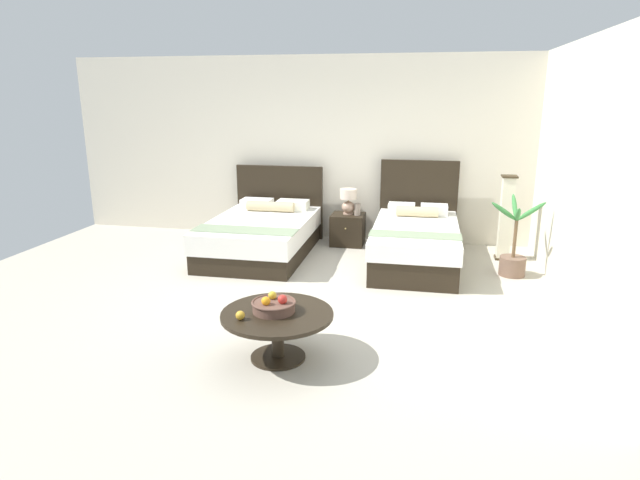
{
  "coord_description": "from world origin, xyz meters",
  "views": [
    {
      "loc": [
        1.26,
        -5.65,
        2.3
      ],
      "look_at": [
        0.0,
        0.48,
        0.59
      ],
      "focal_mm": 30.18,
      "sensor_mm": 36.0,
      "label": 1
    }
  ],
  "objects_px": {
    "nightstand": "(348,229)",
    "floor_lamp_corner": "(506,218)",
    "coffee_table": "(277,322)",
    "loose_apple": "(240,315)",
    "vase": "(357,209)",
    "fruit_bowl": "(274,305)",
    "table_lamp": "(348,200)",
    "bed_near_corner": "(415,241)",
    "bed_near_window": "(262,234)",
    "potted_palm": "(513,256)"
  },
  "relations": [
    {
      "from": "coffee_table",
      "to": "floor_lamp_corner",
      "type": "distance_m",
      "value": 4.26
    },
    {
      "from": "table_lamp",
      "to": "bed_near_window",
      "type": "bearing_deg",
      "value": -145.91
    },
    {
      "from": "bed_near_window",
      "to": "coffee_table",
      "type": "distance_m",
      "value": 3.3
    },
    {
      "from": "bed_near_corner",
      "to": "nightstand",
      "type": "bearing_deg",
      "value": 144.64
    },
    {
      "from": "table_lamp",
      "to": "floor_lamp_corner",
      "type": "height_order",
      "value": "floor_lamp_corner"
    },
    {
      "from": "floor_lamp_corner",
      "to": "bed_near_window",
      "type": "bearing_deg",
      "value": -172.57
    },
    {
      "from": "coffee_table",
      "to": "potted_palm",
      "type": "distance_m",
      "value": 3.69
    },
    {
      "from": "bed_near_window",
      "to": "floor_lamp_corner",
      "type": "distance_m",
      "value": 3.5
    },
    {
      "from": "bed_near_corner",
      "to": "table_lamp",
      "type": "xyz_separation_m",
      "value": [
        -1.07,
        0.78,
        0.39
      ]
    },
    {
      "from": "vase",
      "to": "loose_apple",
      "type": "height_order",
      "value": "vase"
    },
    {
      "from": "bed_near_corner",
      "to": "nightstand",
      "type": "xyz_separation_m",
      "value": [
        -1.07,
        0.76,
        -0.08
      ]
    },
    {
      "from": "floor_lamp_corner",
      "to": "coffee_table",
      "type": "bearing_deg",
      "value": -123.31
    },
    {
      "from": "bed_near_window",
      "to": "coffee_table",
      "type": "height_order",
      "value": "bed_near_window"
    },
    {
      "from": "table_lamp",
      "to": "potted_palm",
      "type": "height_order",
      "value": "potted_palm"
    },
    {
      "from": "vase",
      "to": "loose_apple",
      "type": "bearing_deg",
      "value": -96.36
    },
    {
      "from": "bed_near_window",
      "to": "loose_apple",
      "type": "bearing_deg",
      "value": -75.45
    },
    {
      "from": "bed_near_window",
      "to": "vase",
      "type": "xyz_separation_m",
      "value": [
        1.31,
        0.72,
        0.27
      ]
    },
    {
      "from": "table_lamp",
      "to": "potted_palm",
      "type": "bearing_deg",
      "value": -24.5
    },
    {
      "from": "floor_lamp_corner",
      "to": "bed_near_corner",
      "type": "bearing_deg",
      "value": -160.15
    },
    {
      "from": "nightstand",
      "to": "fruit_bowl",
      "type": "bearing_deg",
      "value": -91.04
    },
    {
      "from": "vase",
      "to": "fruit_bowl",
      "type": "height_order",
      "value": "vase"
    },
    {
      "from": "floor_lamp_corner",
      "to": "potted_palm",
      "type": "xyz_separation_m",
      "value": [
        0.03,
        -0.73,
        -0.35
      ]
    },
    {
      "from": "bed_near_window",
      "to": "loose_apple",
      "type": "relative_size",
      "value": 27.58
    },
    {
      "from": "bed_near_corner",
      "to": "loose_apple",
      "type": "xyz_separation_m",
      "value": [
        -1.37,
        -3.32,
        0.16
      ]
    },
    {
      "from": "bed_near_window",
      "to": "coffee_table",
      "type": "bearing_deg",
      "value": -70.11
    },
    {
      "from": "bed_near_corner",
      "to": "coffee_table",
      "type": "distance_m",
      "value": 3.3
    },
    {
      "from": "nightstand",
      "to": "potted_palm",
      "type": "xyz_separation_m",
      "value": [
        2.33,
        -1.04,
        0.01
      ]
    },
    {
      "from": "bed_near_window",
      "to": "nightstand",
      "type": "height_order",
      "value": "bed_near_window"
    },
    {
      "from": "fruit_bowl",
      "to": "floor_lamp_corner",
      "type": "relative_size",
      "value": 0.33
    },
    {
      "from": "potted_palm",
      "to": "floor_lamp_corner",
      "type": "bearing_deg",
      "value": 92.57
    },
    {
      "from": "loose_apple",
      "to": "floor_lamp_corner",
      "type": "distance_m",
      "value": 4.58
    },
    {
      "from": "table_lamp",
      "to": "fruit_bowl",
      "type": "distance_m",
      "value": 3.88
    },
    {
      "from": "nightstand",
      "to": "floor_lamp_corner",
      "type": "distance_m",
      "value": 2.35
    },
    {
      "from": "bed_near_corner",
      "to": "table_lamp",
      "type": "bearing_deg",
      "value": 143.93
    },
    {
      "from": "loose_apple",
      "to": "potted_palm",
      "type": "relative_size",
      "value": 0.08
    },
    {
      "from": "table_lamp",
      "to": "loose_apple",
      "type": "relative_size",
      "value": 4.98
    },
    {
      "from": "bed_near_window",
      "to": "bed_near_corner",
      "type": "distance_m",
      "value": 2.23
    },
    {
      "from": "bed_near_window",
      "to": "potted_palm",
      "type": "bearing_deg",
      "value": -4.55
    },
    {
      "from": "nightstand",
      "to": "bed_near_window",
      "type": "bearing_deg",
      "value": -146.59
    },
    {
      "from": "nightstand",
      "to": "loose_apple",
      "type": "bearing_deg",
      "value": -94.19
    },
    {
      "from": "bed_near_corner",
      "to": "vase",
      "type": "bearing_deg",
      "value": 141.92
    },
    {
      "from": "bed_near_corner",
      "to": "vase",
      "type": "distance_m",
      "value": 1.19
    },
    {
      "from": "fruit_bowl",
      "to": "vase",
      "type": "bearing_deg",
      "value": 86.68
    },
    {
      "from": "bed_near_window",
      "to": "fruit_bowl",
      "type": "xyz_separation_m",
      "value": [
        1.09,
        -3.09,
        0.2
      ]
    },
    {
      "from": "table_lamp",
      "to": "coffee_table",
      "type": "distance_m",
      "value": 3.91
    },
    {
      "from": "table_lamp",
      "to": "coffee_table",
      "type": "height_order",
      "value": "table_lamp"
    },
    {
      "from": "potted_palm",
      "to": "fruit_bowl",
      "type": "bearing_deg",
      "value": -130.52
    },
    {
      "from": "table_lamp",
      "to": "fruit_bowl",
      "type": "bearing_deg",
      "value": -91.03
    },
    {
      "from": "table_lamp",
      "to": "potted_palm",
      "type": "relative_size",
      "value": 0.38
    },
    {
      "from": "fruit_bowl",
      "to": "nightstand",
      "type": "bearing_deg",
      "value": 88.96
    }
  ]
}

